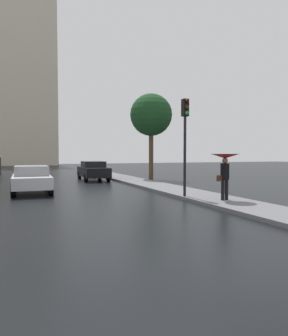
{
  "coord_description": "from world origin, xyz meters",
  "views": [
    {
      "loc": [
        -2.68,
        -5.16,
        2.01
      ],
      "look_at": [
        1.96,
        6.67,
        1.45
      ],
      "focal_mm": 34.51,
      "sensor_mm": 36.0,
      "label": 1
    }
  ],
  "objects_px": {
    "car_black_near_kerb": "(93,170)",
    "pedestrian_with_umbrella_far": "(225,163)",
    "car_white_mid_road": "(32,178)",
    "street_tree_near": "(151,115)",
    "traffic_light": "(185,129)"
  },
  "relations": [
    {
      "from": "car_black_near_kerb",
      "to": "street_tree_near",
      "type": "distance_m",
      "value": 6.15
    },
    {
      "from": "car_white_mid_road",
      "to": "street_tree_near",
      "type": "relative_size",
      "value": 0.63
    },
    {
      "from": "car_black_near_kerb",
      "to": "pedestrian_with_umbrella_far",
      "type": "xyz_separation_m",
      "value": [
        2.45,
        -13.2,
        0.9
      ]
    },
    {
      "from": "pedestrian_with_umbrella_far",
      "to": "traffic_light",
      "type": "bearing_deg",
      "value": 122.05
    },
    {
      "from": "car_black_near_kerb",
      "to": "pedestrian_with_umbrella_far",
      "type": "distance_m",
      "value": 13.45
    },
    {
      "from": "car_white_mid_road",
      "to": "pedestrian_with_umbrella_far",
      "type": "bearing_deg",
      "value": 138.01
    },
    {
      "from": "car_black_near_kerb",
      "to": "pedestrian_with_umbrella_far",
      "type": "height_order",
      "value": "pedestrian_with_umbrella_far"
    },
    {
      "from": "car_black_near_kerb",
      "to": "street_tree_near",
      "type": "height_order",
      "value": "street_tree_near"
    },
    {
      "from": "pedestrian_with_umbrella_far",
      "to": "car_white_mid_road",
      "type": "bearing_deg",
      "value": 138.99
    },
    {
      "from": "car_white_mid_road",
      "to": "traffic_light",
      "type": "relative_size",
      "value": 0.98
    },
    {
      "from": "street_tree_near",
      "to": "car_black_near_kerb",
      "type": "bearing_deg",
      "value": 168.16
    },
    {
      "from": "car_white_mid_road",
      "to": "pedestrian_with_umbrella_far",
      "type": "relative_size",
      "value": 2.24
    },
    {
      "from": "car_white_mid_road",
      "to": "pedestrian_with_umbrella_far",
      "type": "height_order",
      "value": "pedestrian_with_umbrella_far"
    },
    {
      "from": "traffic_light",
      "to": "street_tree_near",
      "type": "bearing_deg",
      "value": 75.05
    },
    {
      "from": "car_white_mid_road",
      "to": "traffic_light",
      "type": "xyz_separation_m",
      "value": [
        6.18,
        -5.01,
        2.35
      ]
    }
  ]
}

